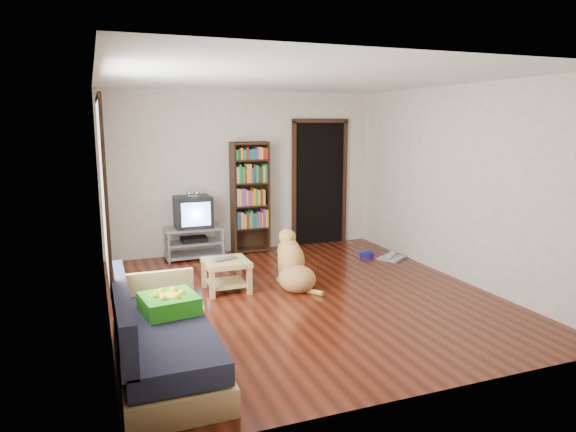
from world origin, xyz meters
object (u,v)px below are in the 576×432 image
object	(u,v)px
dog_bowl	(367,254)
bookshelf	(250,191)
green_cushion	(169,303)
tv_stand	(194,241)
grey_rag	(392,258)
coffee_table	(226,269)
dog	(293,266)
sofa	(160,343)
crt_tv	(193,211)
laptop	(226,260)

from	to	relation	value
dog_bowl	bookshelf	size ratio (longest dim) A/B	0.12
green_cushion	tv_stand	xyz separation A→B (m)	(0.85, 3.33, -0.23)
grey_rag	tv_stand	size ratio (longest dim) A/B	0.44
grey_rag	coffee_table	world-z (taller)	coffee_table
grey_rag	bookshelf	bearing A→B (deg)	146.92
green_cushion	dog	world-z (taller)	dog
green_cushion	grey_rag	world-z (taller)	green_cushion
grey_rag	dog	xyz separation A→B (m)	(-1.95, -0.74, 0.26)
dog_bowl	sofa	world-z (taller)	sofa
grey_rag	coffee_table	bearing A→B (deg)	-168.48
dog_bowl	dog	xyz separation A→B (m)	(-1.65, -0.99, 0.24)
crt_tv	sofa	distance (m)	3.81
laptop	bookshelf	world-z (taller)	bookshelf
tv_stand	crt_tv	xyz separation A→B (m)	(0.00, 0.02, 0.47)
tv_stand	grey_rag	bearing A→B (deg)	-21.97
bookshelf	laptop	bearing A→B (deg)	-115.20
bookshelf	sofa	distance (m)	4.26
crt_tv	bookshelf	world-z (taller)	bookshelf
laptop	dog_bowl	world-z (taller)	laptop
laptop	sofa	bearing A→B (deg)	-135.82
sofa	coffee_table	xyz separation A→B (m)	(1.05, 1.90, 0.02)
laptop	coffee_table	size ratio (longest dim) A/B	0.58
grey_rag	bookshelf	distance (m)	2.50
green_cushion	bookshelf	distance (m)	3.90
laptop	tv_stand	size ratio (longest dim) A/B	0.35
grey_rag	coffee_table	distance (m)	2.86
grey_rag	tv_stand	distance (m)	3.11
green_cushion	tv_stand	bearing A→B (deg)	67.08
laptop	grey_rag	world-z (taller)	laptop
crt_tv	coffee_table	size ratio (longest dim) A/B	1.05
grey_rag	tv_stand	world-z (taller)	tv_stand
laptop	sofa	world-z (taller)	sofa
bookshelf	sofa	bearing A→B (deg)	-117.32
laptop	coffee_table	bearing A→B (deg)	73.51
crt_tv	tv_stand	bearing A→B (deg)	-90.00
sofa	coffee_table	bearing A→B (deg)	61.05
green_cushion	sofa	xyz separation A→B (m)	(-0.12, -0.30, -0.24)
sofa	grey_rag	bearing A→B (deg)	32.72
tv_stand	dog	distance (m)	2.11
grey_rag	coffee_table	size ratio (longest dim) A/B	0.73
grey_rag	sofa	distance (m)	4.58
grey_rag	crt_tv	distance (m)	3.19
laptop	tv_stand	bearing A→B (deg)	76.07
grey_rag	crt_tv	world-z (taller)	crt_tv
grey_rag	tv_stand	xyz separation A→B (m)	(-2.87, 1.16, 0.25)
green_cushion	coffee_table	bearing A→B (deg)	51.35
laptop	tv_stand	world-z (taller)	tv_stand
tv_stand	dog	xyz separation A→B (m)	(0.92, -1.89, 0.01)
tv_stand	sofa	bearing A→B (deg)	-105.02
grey_rag	bookshelf	world-z (taller)	bookshelf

